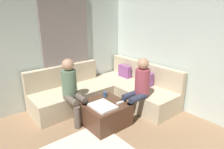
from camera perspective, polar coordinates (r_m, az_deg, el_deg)
name	(u,v)px	position (r m, az deg, el deg)	size (l,w,h in m)	color
curtain_panel	(66,47)	(4.47, -13.37, 7.80)	(0.06, 1.10, 2.50)	gray
sectional_couch	(108,91)	(4.43, -1.25, -4.94)	(2.10, 2.55, 0.87)	#C6B593
ottoman	(105,113)	(3.68, -2.16, -11.37)	(0.76, 0.76, 0.42)	#4C2D1E
folded_blanket	(103,106)	(3.43, -2.79, -9.30)	(0.44, 0.36, 0.04)	white
coffee_mug	(105,94)	(3.81, -2.07, -5.88)	(0.08, 0.08, 0.10)	#334C72
game_remote	(120,103)	(3.57, 2.40, -8.26)	(0.05, 0.15, 0.02)	white
person_on_couch_back	(139,86)	(3.72, 7.84, -3.49)	(0.30, 0.60, 1.20)	#2D3347
person_on_couch_side	(72,88)	(3.69, -11.72, -3.95)	(0.60, 0.30, 1.20)	brown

